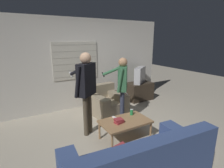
{
  "coord_description": "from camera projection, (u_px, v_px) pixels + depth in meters",
  "views": [
    {
      "loc": [
        -1.8,
        -2.75,
        1.99
      ],
      "look_at": [
        0.1,
        0.55,
        1.0
      ],
      "focal_mm": 28.0,
      "sensor_mm": 36.0,
      "label": 1
    }
  ],
  "objects": [
    {
      "name": "ground_plane",
      "position": [
        121.0,
        136.0,
        3.67
      ],
      "size": [
        16.0,
        16.0,
        0.0
      ],
      "primitive_type": "plane",
      "color": "#B2A893"
    },
    {
      "name": "coffee_table",
      "position": [
        125.0,
        122.0,
        3.49
      ],
      "size": [
        0.98,
        0.6,
        0.41
      ],
      "color": "#9E754C",
      "rests_on": "ground_plane"
    },
    {
      "name": "tv_stand",
      "position": [
        139.0,
        91.0,
        5.83
      ],
      "size": [
        0.83,
        0.53,
        0.58
      ],
      "color": "#33281E",
      "rests_on": "ground_plane"
    },
    {
      "name": "person_right_standing",
      "position": [
        122.0,
        82.0,
        4.18
      ],
      "size": [
        0.51,
        0.72,
        1.57
      ],
      "rotation": [
        0.0,
        0.0,
        0.92
      ],
      "color": "#33384C",
      "rests_on": "ground_plane"
    },
    {
      "name": "wall_back",
      "position": [
        84.0,
        64.0,
        5.05
      ],
      "size": [
        5.2,
        0.08,
        2.55
      ],
      "color": "silver",
      "rests_on": "ground_plane"
    },
    {
      "name": "armchair_beige",
      "position": [
        106.0,
        103.0,
        4.77
      ],
      "size": [
        0.91,
        0.97,
        0.76
      ],
      "rotation": [
        0.0,
        0.0,
        3.23
      ],
      "color": "gray",
      "rests_on": "ground_plane"
    },
    {
      "name": "person_left_standing",
      "position": [
        86.0,
        84.0,
        3.52
      ],
      "size": [
        0.53,
        0.84,
        1.74
      ],
      "rotation": [
        0.0,
        0.0,
        0.63
      ],
      "color": "#4C4233",
      "rests_on": "ground_plane"
    },
    {
      "name": "spare_remote",
      "position": [
        115.0,
        117.0,
        3.59
      ],
      "size": [
        0.06,
        0.13,
        0.02
      ],
      "rotation": [
        0.0,
        0.0,
        0.14
      ],
      "color": "white",
      "rests_on": "coffee_table"
    },
    {
      "name": "soda_can",
      "position": [
        132.0,
        112.0,
        3.73
      ],
      "size": [
        0.07,
        0.07,
        0.13
      ],
      "color": "#238E47",
      "rests_on": "coffee_table"
    },
    {
      "name": "book_stack",
      "position": [
        119.0,
        121.0,
        3.39
      ],
      "size": [
        0.21,
        0.17,
        0.08
      ],
      "color": "maroon",
      "rests_on": "coffee_table"
    },
    {
      "name": "tv",
      "position": [
        140.0,
        75.0,
        5.69
      ],
      "size": [
        0.65,
        0.55,
        0.52
      ],
      "rotation": [
        0.0,
        0.0,
        3.77
      ],
      "color": "#B2B2B7",
      "rests_on": "tv_stand"
    },
    {
      "name": "floor_fan",
      "position": [
        124.0,
        99.0,
        5.3
      ],
      "size": [
        0.34,
        0.2,
        0.43
      ],
      "color": "#A8A8AD",
      "rests_on": "ground_plane"
    }
  ]
}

